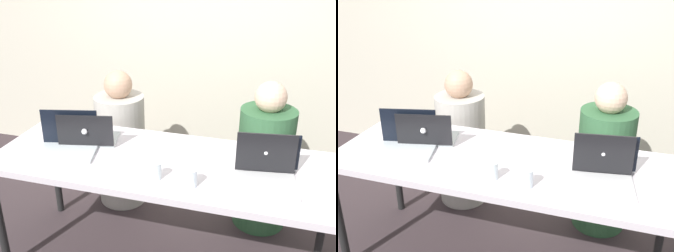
{
  "view_description": "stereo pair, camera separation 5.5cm",
  "coord_description": "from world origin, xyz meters",
  "views": [
    {
      "loc": [
        0.58,
        -1.88,
        1.82
      ],
      "look_at": [
        0.0,
        0.07,
        0.93
      ],
      "focal_mm": 42.0,
      "sensor_mm": 36.0,
      "label": 1
    },
    {
      "loc": [
        0.63,
        -1.87,
        1.82
      ],
      "look_at": [
        0.0,
        0.07,
        0.93
      ],
      "focal_mm": 42.0,
      "sensor_mm": 36.0,
      "label": 2
    }
  ],
  "objects": [
    {
      "name": "desk",
      "position": [
        0.0,
        0.0,
        0.69
      ],
      "size": [
        1.98,
        0.73,
        0.75
      ],
      "color": "silver",
      "rests_on": "ground"
    },
    {
      "name": "laptop_back_right",
      "position": [
        0.57,
        0.1,
        0.8
      ],
      "size": [
        0.33,
        0.29,
        0.22
      ],
      "rotation": [
        0.0,
        0.0,
        3.38
      ],
      "color": "silver",
      "rests_on": "desk"
    },
    {
      "name": "back_wall",
      "position": [
        0.0,
        1.44,
        1.31
      ],
      "size": [
        5.15,
        0.1,
        2.62
      ],
      "primitive_type": "cube",
      "color": "beige",
      "rests_on": "ground"
    },
    {
      "name": "person_on_left",
      "position": [
        -0.54,
        0.62,
        0.47
      ],
      "size": [
        0.44,
        0.44,
        1.06
      ],
      "rotation": [
        0.0,
        0.0,
        3.35
      ],
      "color": "#B1ADA3",
      "rests_on": "ground"
    },
    {
      "name": "laptop_back_left",
      "position": [
        -0.51,
        0.08,
        0.8
      ],
      "size": [
        0.38,
        0.29,
        0.21
      ],
      "rotation": [
        0.0,
        0.0,
        3.37
      ],
      "color": "#AEBABB",
      "rests_on": "desk"
    },
    {
      "name": "water_glass_center",
      "position": [
        0.02,
        -0.21,
        0.79
      ],
      "size": [
        0.06,
        0.06,
        0.09
      ],
      "color": "silver",
      "rests_on": "desk"
    },
    {
      "name": "person_on_right",
      "position": [
        0.54,
        0.62,
        0.48
      ],
      "size": [
        0.43,
        0.43,
        1.08
      ],
      "rotation": [
        0.0,
        0.0,
        2.98
      ],
      "color": "#315E39",
      "rests_on": "ground"
    },
    {
      "name": "water_glass_right",
      "position": [
        0.21,
        -0.22,
        0.79
      ],
      "size": [
        0.07,
        0.07,
        0.1
      ],
      "color": "silver",
      "rests_on": "desk"
    },
    {
      "name": "laptop_front_right",
      "position": [
        0.56,
        -0.08,
        0.8
      ],
      "size": [
        0.34,
        0.29,
        0.23
      ],
      "rotation": [
        0.0,
        0.0,
        0.15
      ],
      "color": "silver",
      "rests_on": "desk"
    },
    {
      "name": "laptop_front_left",
      "position": [
        -0.58,
        -0.05,
        0.8
      ],
      "size": [
        0.39,
        0.31,
        0.23
      ],
      "rotation": [
        0.0,
        0.0,
        0.24
      ],
      "color": "silver",
      "rests_on": "desk"
    }
  ]
}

